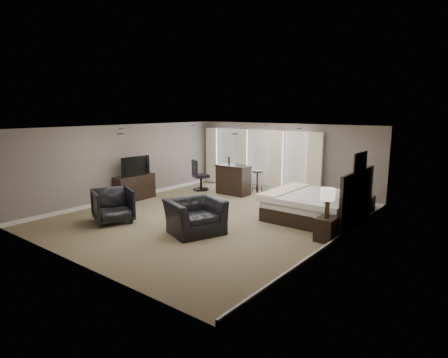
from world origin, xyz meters
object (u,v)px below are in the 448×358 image
Objects in this scene: nightstand_far at (365,205)px; armchair_near at (195,211)px; desk_chair at (201,175)px; nightstand_near at (326,229)px; bed at (318,194)px; lamp_near at (327,203)px; bar_counter at (233,180)px; armchair_far at (113,204)px; lamp_far at (367,186)px; tv at (134,173)px; bar_stool_right at (257,181)px; dresser at (135,188)px; bar_stool_left at (227,181)px.

armchair_near reaches higher than nightstand_far.
nightstand_near is at bearing -171.50° from desk_chair.
lamp_near is at bearing -58.46° from bed.
bar_counter is 1.05× the size of desk_chair.
lamp_far is at bearing -22.54° from armchair_far.
bar_stool_right is at bearing -36.74° from tv.
nightstand_near is at bearing 0.00° from lamp_near.
bar_counter is (-4.75, -0.26, -0.33)m from lamp_far.
lamp_near is 0.53× the size of armchair_near.
bed is 1.82× the size of armchair_near.
lamp_far is 6.19m from desk_chair.
lamp_near reaches higher than lamp_far.
desk_chair is at bearing 73.86° from dresser.
nightstand_far is at bearing 24.06° from dresser.
desk_chair reaches higher than tv.
armchair_near reaches higher than bar_stool_right.
tv is at bearing 103.84° from desk_chair.
bar_counter is (2.17, 2.83, -0.39)m from tv.
lamp_far is 4.77m from bar_counter.
bed reaches higher than tv.
dresser is (-6.03, -1.64, -0.34)m from bed.
armchair_far is (-5.28, -5.14, 0.24)m from nightstand_far.
nightstand_far is 0.45× the size of bar_counter.
bed reaches higher than bar_counter.
bar_counter is at bearing -32.02° from bar_stool_left.
nightstand_near is at bearing -39.17° from bar_stool_right.
desk_chair reaches higher than armchair_far.
lamp_far reaches higher than armchair_near.
bar_stool_right is 2.20m from desk_chair.
bed is 1.92× the size of bar_counter.
nightstand_far is at bearing 3.15° from bar_counter.
nightstand_near is 0.47× the size of desk_chair.
armchair_near is at bearing -122.94° from nightstand_far.
armchair_far reaches higher than bar_stool_right.
desk_chair is (0.76, 2.61, 0.17)m from dresser.
dresser is (-6.92, -0.19, 0.15)m from nightstand_near.
nightstand_near is 2.96m from lamp_far.
bed is at bearing 121.54° from lamp_near.
lamp_far is 0.75× the size of bar_stool_right.
lamp_far is at bearing -1.27° from bar_stool_left.
bed reaches higher than armchair_near.
dresser is 1.29× the size of tv.
bar_stool_right is at bearing -122.64° from desk_chair.
armchair_far is 1.39× the size of bar_stool_left.
nightstand_far is 7.38m from armchair_far.
bar_stool_left is at bearing 150.61° from nightstand_near.
dresser is 0.51m from tv.
armchair_near is 1.11× the size of desk_chair.
lamp_far reaches higher than dresser.
dresser is at bearing 93.08° from armchair_near.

